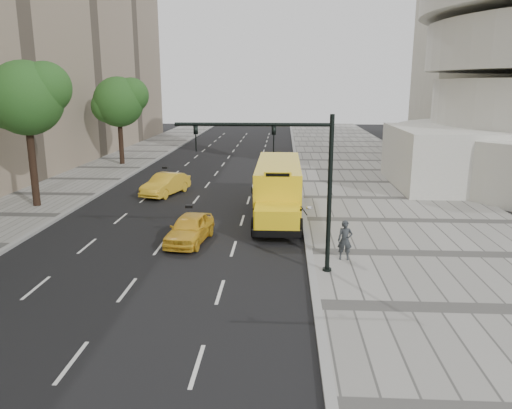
# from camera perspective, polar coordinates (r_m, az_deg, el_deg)

# --- Properties ---
(ground) EXTENTS (140.00, 140.00, 0.00)m
(ground) POSITION_cam_1_polar(r_m,az_deg,el_deg) (28.51, -6.59, -1.73)
(ground) COLOR black
(ground) RESTS_ON ground
(sidewalk_museum) EXTENTS (12.00, 140.00, 0.15)m
(sidewalk_museum) POSITION_cam_1_polar(r_m,az_deg,el_deg) (29.00, 17.49, -1.87)
(sidewalk_museum) COLOR gray
(sidewalk_museum) RESTS_ON ground
(sidewalk_far) EXTENTS (6.00, 140.00, 0.15)m
(sidewalk_far) POSITION_cam_1_polar(r_m,az_deg,el_deg) (32.22, -26.26, -1.15)
(sidewalk_far) COLOR gray
(sidewalk_far) RESTS_ON ground
(curb_museum) EXTENTS (0.30, 140.00, 0.15)m
(curb_museum) POSITION_cam_1_polar(r_m,az_deg,el_deg) (28.11, 5.55, -1.77)
(curb_museum) COLOR gray
(curb_museum) RESTS_ON ground
(curb_far) EXTENTS (0.30, 140.00, 0.15)m
(curb_far) POSITION_cam_1_polar(r_m,az_deg,el_deg) (30.86, -21.40, -1.27)
(curb_far) COLOR gray
(curb_far) RESTS_ON ground
(tree_b) EXTENTS (4.96, 4.41, 8.89)m
(tree_b) POSITION_cam_1_polar(r_m,az_deg,el_deg) (33.04, -24.70, 11.04)
(tree_b) COLOR black
(tree_b) RESTS_ON ground
(tree_c) EXTENTS (5.15, 4.58, 8.19)m
(tree_c) POSITION_cam_1_polar(r_m,az_deg,el_deg) (48.57, -15.35, 11.29)
(tree_c) COLOR black
(tree_c) RESTS_ON ground
(school_bus) EXTENTS (2.96, 11.56, 3.19)m
(school_bus) POSITION_cam_1_polar(r_m,az_deg,el_deg) (29.47, 2.58, 2.38)
(school_bus) COLOR yellow
(school_bus) RESTS_ON ground
(taxi_near) EXTENTS (2.13, 4.25, 1.39)m
(taxi_near) POSITION_cam_1_polar(r_m,az_deg,el_deg) (24.35, -7.59, -2.74)
(taxi_near) COLOR gold
(taxi_near) RESTS_ON ground
(taxi_far) EXTENTS (2.83, 4.74, 1.47)m
(taxi_far) POSITION_cam_1_polar(r_m,az_deg,el_deg) (35.09, -10.29, 2.28)
(taxi_far) COLOR gold
(taxi_far) RESTS_ON ground
(pedestrian) EXTENTS (0.65, 0.45, 1.72)m
(pedestrian) POSITION_cam_1_polar(r_m,az_deg,el_deg) (21.67, 10.14, -4.03)
(pedestrian) COLOR #2B2F32
(pedestrian) RESTS_ON sidewalk_museum
(traffic_signal) EXTENTS (6.18, 0.36, 6.40)m
(traffic_signal) POSITION_cam_1_polar(r_m,az_deg,el_deg) (19.42, 4.34, 3.47)
(traffic_signal) COLOR black
(traffic_signal) RESTS_ON ground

